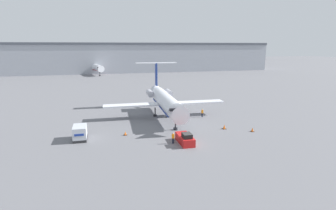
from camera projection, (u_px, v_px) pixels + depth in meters
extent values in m
plane|color=slate|center=(188.00, 144.00, 41.43)|extent=(600.00, 600.00, 0.00)
cube|color=#9EA3AD|center=(122.00, 59.00, 153.04)|extent=(180.00, 16.00, 15.79)
cube|color=#4C515B|center=(122.00, 44.00, 151.16)|extent=(180.00, 16.80, 1.20)
cylinder|color=silver|center=(166.00, 101.00, 56.08)|extent=(4.00, 19.37, 3.27)
cone|color=silver|center=(179.00, 114.00, 45.65)|extent=(3.37, 2.74, 3.27)
cube|color=black|center=(177.00, 109.00, 46.52)|extent=(2.80, 0.81, 0.44)
cone|color=silver|center=(157.00, 92.00, 66.97)|extent=(3.08, 3.71, 2.94)
cube|color=navy|center=(166.00, 106.00, 56.31)|extent=(3.60, 17.43, 0.20)
cube|color=silver|center=(197.00, 102.00, 58.69)|extent=(11.68, 3.01, 0.36)
cube|color=silver|center=(131.00, 105.00, 55.62)|extent=(11.68, 3.01, 0.36)
cylinder|color=#ADADB7|center=(168.00, 93.00, 64.17)|extent=(1.60, 3.42, 1.47)
cylinder|color=#ADADB7|center=(150.00, 93.00, 63.22)|extent=(1.60, 3.42, 1.47)
cube|color=navy|center=(156.00, 74.00, 66.66)|extent=(0.32, 2.21, 5.75)
cube|color=silver|center=(156.00, 63.00, 66.02)|extent=(10.42, 2.19, 0.20)
cylinder|color=black|center=(175.00, 125.00, 48.44)|extent=(0.24, 0.24, 2.00)
cylinder|color=black|center=(175.00, 129.00, 48.61)|extent=(0.80, 0.80, 0.40)
cylinder|color=black|center=(155.00, 112.00, 57.71)|extent=(0.24, 0.24, 2.00)
cylinder|color=black|center=(155.00, 115.00, 57.89)|extent=(0.80, 0.80, 0.40)
cylinder|color=black|center=(174.00, 111.00, 58.59)|extent=(0.24, 0.24, 2.00)
cylinder|color=black|center=(174.00, 114.00, 58.77)|extent=(0.80, 0.80, 0.40)
cube|color=#B21919|center=(185.00, 139.00, 41.95)|extent=(1.96, 4.70, 1.25)
cube|color=black|center=(187.00, 136.00, 40.76)|extent=(1.37, 1.69, 0.70)
cube|color=black|center=(181.00, 136.00, 44.12)|extent=(1.76, 0.30, 0.75)
cube|color=#232326|center=(80.00, 138.00, 43.52)|extent=(2.12, 3.51, 0.45)
cube|color=#B7BCC6|center=(80.00, 132.00, 43.26)|extent=(2.12, 3.51, 1.92)
cube|color=navy|center=(79.00, 135.00, 41.58)|extent=(1.48, 0.04, 0.36)
cube|color=#232838|center=(173.00, 141.00, 41.82)|extent=(0.32, 0.20, 0.87)
cube|color=orange|center=(173.00, 136.00, 41.65)|extent=(0.40, 0.24, 0.69)
sphere|color=tan|center=(173.00, 133.00, 41.55)|extent=(0.25, 0.25, 0.25)
cube|color=#232838|center=(202.00, 115.00, 57.50)|extent=(0.32, 0.20, 0.84)
cube|color=orange|center=(202.00, 112.00, 57.33)|extent=(0.40, 0.24, 0.67)
sphere|color=tan|center=(202.00, 110.00, 57.23)|extent=(0.25, 0.25, 0.25)
cube|color=black|center=(125.00, 135.00, 45.76)|extent=(0.61, 0.61, 0.04)
cone|color=orange|center=(125.00, 133.00, 45.68)|extent=(0.43, 0.43, 0.65)
cube|color=black|center=(224.00, 129.00, 49.20)|extent=(0.70, 0.70, 0.04)
cone|color=orange|center=(224.00, 127.00, 49.11)|extent=(0.50, 0.50, 0.79)
cube|color=black|center=(252.00, 131.00, 47.70)|extent=(0.61, 0.61, 0.04)
cone|color=orange|center=(252.00, 130.00, 47.62)|extent=(0.43, 0.43, 0.68)
cylinder|color=silver|center=(93.00, 66.00, 147.90)|extent=(11.29, 33.42, 3.33)
cone|color=silver|center=(101.00, 69.00, 132.32)|extent=(3.87, 3.38, 3.33)
cube|color=black|center=(100.00, 68.00, 133.11)|extent=(2.92, 1.36, 0.44)
cone|color=silver|center=(86.00, 64.00, 163.90)|extent=(3.79, 4.27, 3.00)
cube|color=maroon|center=(93.00, 68.00, 148.13)|extent=(10.16, 30.07, 0.20)
cube|color=silver|center=(106.00, 67.00, 153.30)|extent=(13.49, 6.25, 0.36)
cube|color=silver|center=(77.00, 68.00, 145.71)|extent=(13.49, 6.25, 0.36)
cylinder|color=#ADADB7|center=(92.00, 64.00, 161.11)|extent=(2.66, 3.39, 2.00)
cylinder|color=#ADADB7|center=(83.00, 64.00, 158.74)|extent=(2.66, 3.39, 2.00)
cube|color=maroon|center=(85.00, 58.00, 163.60)|extent=(0.76, 2.19, 5.00)
cube|color=silver|center=(85.00, 54.00, 163.05)|extent=(9.17, 3.91, 0.20)
cylinder|color=black|center=(100.00, 74.00, 134.94)|extent=(0.24, 0.24, 2.21)
cylinder|color=black|center=(100.00, 76.00, 135.14)|extent=(0.80, 0.80, 0.40)
cylinder|color=black|center=(88.00, 71.00, 149.47)|extent=(0.24, 0.24, 2.21)
cylinder|color=black|center=(88.00, 73.00, 149.67)|extent=(0.80, 0.80, 0.40)
cylinder|color=black|center=(96.00, 71.00, 151.47)|extent=(0.24, 0.24, 2.21)
cylinder|color=black|center=(96.00, 72.00, 151.67)|extent=(0.80, 0.80, 0.40)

